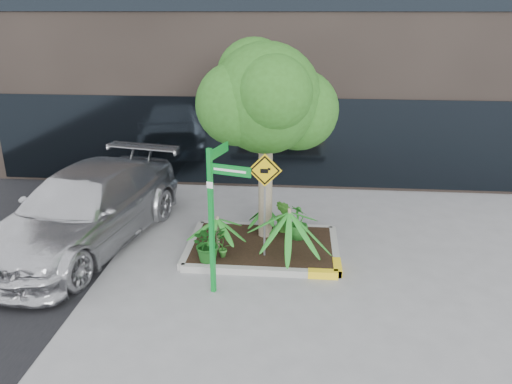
# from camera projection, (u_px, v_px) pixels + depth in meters

# --- Properties ---
(ground) EXTENTS (80.00, 80.00, 0.00)m
(ground) POSITION_uv_depth(u_px,v_px,m) (252.00, 256.00, 10.89)
(ground) COLOR gray
(ground) RESTS_ON ground
(planter) EXTENTS (3.35, 2.36, 0.15)m
(planter) POSITION_uv_depth(u_px,v_px,m) (264.00, 246.00, 11.09)
(planter) COLOR #9E9E99
(planter) RESTS_ON ground
(tree) EXTENTS (3.01, 2.67, 4.52)m
(tree) POSITION_uv_depth(u_px,v_px,m) (266.00, 98.00, 10.48)
(tree) COLOR gray
(tree) RESTS_ON ground
(palm_front) EXTENTS (1.30, 1.30, 1.44)m
(palm_front) POSITION_uv_depth(u_px,v_px,m) (289.00, 212.00, 10.04)
(palm_front) COLOR gray
(palm_front) RESTS_ON ground
(palm_left) EXTENTS (0.88, 0.88, 0.98)m
(palm_left) POSITION_uv_depth(u_px,v_px,m) (217.00, 219.00, 10.59)
(palm_left) COLOR gray
(palm_left) RESTS_ON ground
(palm_back) EXTENTS (0.73, 0.73, 0.82)m
(palm_back) POSITION_uv_depth(u_px,v_px,m) (266.00, 207.00, 11.55)
(palm_back) COLOR gray
(palm_back) RESTS_ON ground
(parked_car) EXTENTS (3.53, 6.23, 1.70)m
(parked_car) POSITION_uv_depth(u_px,v_px,m) (85.00, 209.00, 11.19)
(parked_car) COLOR silver
(parked_car) RESTS_ON ground
(shrub_a) EXTENTS (0.99, 0.99, 0.78)m
(shrub_a) POSITION_uv_depth(u_px,v_px,m) (208.00, 243.00, 10.26)
(shrub_a) COLOR #165017
(shrub_a) RESTS_ON planter
(shrub_b) EXTENTS (0.63, 0.63, 0.80)m
(shrub_b) POSITION_uv_depth(u_px,v_px,m) (298.00, 222.00, 11.26)
(shrub_b) COLOR #1F631D
(shrub_b) RESTS_ON planter
(shrub_c) EXTENTS (0.43, 0.43, 0.59)m
(shrub_c) POSITION_uv_depth(u_px,v_px,m) (223.00, 244.00, 10.45)
(shrub_c) COLOR #2A6E22
(shrub_c) RESTS_ON planter
(shrub_d) EXTENTS (0.61, 0.61, 0.81)m
(shrub_d) POSITION_uv_depth(u_px,v_px,m) (284.00, 216.00, 11.57)
(shrub_d) COLOR #2F6C1F
(shrub_d) RESTS_ON planter
(street_sign_post) EXTENTS (0.81, 0.98, 2.82)m
(street_sign_post) POSITION_uv_depth(u_px,v_px,m) (215.00, 206.00, 8.96)
(street_sign_post) COLOR #0C8D2B
(street_sign_post) RESTS_ON ground
(cattle_sign) EXTENTS (0.69, 0.10, 2.24)m
(cattle_sign) POSITION_uv_depth(u_px,v_px,m) (265.00, 188.00, 10.10)
(cattle_sign) COLOR slate
(cattle_sign) RESTS_ON ground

